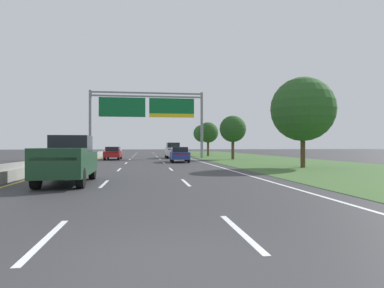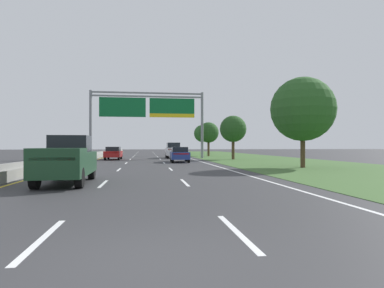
# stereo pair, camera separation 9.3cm
# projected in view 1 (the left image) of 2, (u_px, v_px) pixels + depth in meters

# --- Properties ---
(ground_plane) EXTENTS (220.00, 220.00, 0.00)m
(ground_plane) POSITION_uv_depth(u_px,v_px,m) (145.00, 160.00, 39.64)
(ground_plane) COLOR #333335
(lane_striping) EXTENTS (11.96, 106.00, 0.01)m
(lane_striping) POSITION_uv_depth(u_px,v_px,m) (145.00, 160.00, 39.19)
(lane_striping) COLOR white
(lane_striping) RESTS_ON ground
(grass_verge_right) EXTENTS (14.00, 110.00, 0.02)m
(grass_verge_right) POSITION_uv_depth(u_px,v_px,m) (259.00, 159.00, 41.59)
(grass_verge_right) COLOR #3D602D
(grass_verge_right) RESTS_ON ground
(median_barrier_concrete) EXTENTS (0.60, 110.00, 0.85)m
(median_barrier_concrete) POSITION_uv_depth(u_px,v_px,m) (87.00, 157.00, 38.72)
(median_barrier_concrete) COLOR gray
(median_barrier_concrete) RESTS_ON ground
(overhead_sign_gantry) EXTENTS (15.06, 0.42, 8.93)m
(overhead_sign_gantry) POSITION_uv_depth(u_px,v_px,m) (147.00, 110.00, 44.54)
(overhead_sign_gantry) COLOR gray
(overhead_sign_gantry) RESTS_ON ground
(pickup_truck_darkgreen) EXTENTS (2.13, 5.45, 2.20)m
(pickup_truck_darkgreen) POSITION_uv_depth(u_px,v_px,m) (68.00, 160.00, 15.27)
(pickup_truck_darkgreen) COLOR #193D23
(pickup_truck_darkgreen) RESTS_ON ground
(car_white_right_lane_suv) EXTENTS (1.93, 4.71, 2.11)m
(car_white_right_lane_suv) POSITION_uv_depth(u_px,v_px,m) (173.00, 150.00, 46.04)
(car_white_right_lane_suv) COLOR silver
(car_white_right_lane_suv) RESTS_ON ground
(car_red_left_lane_sedan) EXTENTS (1.93, 4.45, 1.57)m
(car_red_left_lane_sedan) POSITION_uv_depth(u_px,v_px,m) (113.00, 153.00, 41.14)
(car_red_left_lane_sedan) COLOR maroon
(car_red_left_lane_sedan) RESTS_ON ground
(car_blue_right_lane_sedan) EXTENTS (1.95, 4.45, 1.57)m
(car_blue_right_lane_sedan) POSITION_uv_depth(u_px,v_px,m) (179.00, 154.00, 34.85)
(car_blue_right_lane_sedan) COLOR navy
(car_blue_right_lane_sedan) RESTS_ON ground
(roadside_tree_near) EXTENTS (4.96, 4.96, 7.03)m
(roadside_tree_near) POSITION_uv_depth(u_px,v_px,m) (303.00, 109.00, 26.07)
(roadside_tree_near) COLOR #4C3823
(roadside_tree_near) RESTS_ON ground
(roadside_tree_mid) EXTENTS (3.26, 3.26, 5.40)m
(roadside_tree_mid) POSITION_uv_depth(u_px,v_px,m) (233.00, 129.00, 41.37)
(roadside_tree_mid) COLOR #4C3823
(roadside_tree_mid) RESTS_ON ground
(roadside_tree_far) EXTENTS (3.29, 3.29, 5.46)m
(roadside_tree_far) POSITION_uv_depth(u_px,v_px,m) (208.00, 133.00, 54.02)
(roadside_tree_far) COLOR #4C3823
(roadside_tree_far) RESTS_ON ground
(roadside_tree_distant) EXTENTS (3.44, 3.44, 5.86)m
(roadside_tree_distant) POSITION_uv_depth(u_px,v_px,m) (202.00, 134.00, 67.42)
(roadside_tree_distant) COLOR #4C3823
(roadside_tree_distant) RESTS_ON ground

